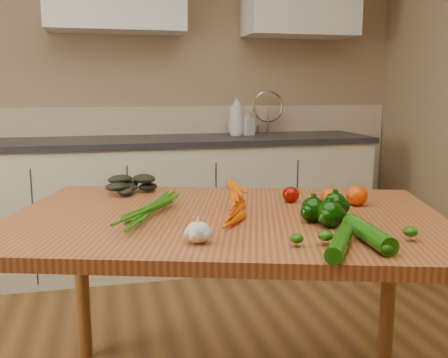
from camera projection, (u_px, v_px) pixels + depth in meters
name	position (u px, v px, depth m)	size (l,w,h in m)	color
room	(181.00, 82.00, 1.35)	(4.04, 5.04, 2.64)	brown
counter_run	(169.00, 201.00, 3.46)	(2.84, 0.64, 1.14)	beige
table	(227.00, 239.00, 1.74)	(1.71, 1.36, 0.80)	#A95A31
soap_bottle_a	(237.00, 115.00, 3.53)	(0.11, 0.11, 0.29)	silver
soap_bottle_b	(247.00, 122.00, 3.56)	(0.08, 0.08, 0.18)	silver
soap_bottle_c	(236.00, 124.00, 3.66)	(0.12, 0.12, 0.15)	silver
carrot_bunch	(208.00, 205.00, 1.71)	(0.28, 0.21, 0.07)	#D34D04
leafy_greens	(128.00, 181.00, 2.06)	(0.21, 0.19, 0.11)	black
garlic_bulb	(198.00, 232.00, 1.41)	(0.07, 0.07, 0.06)	silver
pepper_a	(313.00, 210.00, 1.63)	(0.08, 0.08, 0.08)	black
pepper_b	(335.00, 205.00, 1.70)	(0.08, 0.08, 0.08)	black
pepper_c	(330.00, 214.00, 1.57)	(0.08, 0.08, 0.08)	black
tomato_a	(291.00, 194.00, 1.92)	(0.07, 0.07, 0.06)	#800902
tomato_b	(330.00, 196.00, 1.87)	(0.07, 0.07, 0.07)	#C43904
tomato_c	(357.00, 195.00, 1.86)	(0.08, 0.08, 0.08)	#C43904
zucchini_a	(368.00, 234.00, 1.41)	(0.05, 0.05, 0.26)	#124807
zucchini_b	(340.00, 243.00, 1.34)	(0.05, 0.05, 0.23)	#124807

